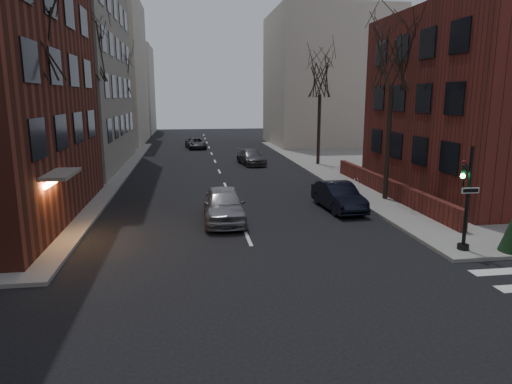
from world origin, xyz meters
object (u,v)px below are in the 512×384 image
at_px(tree_left_c, 119,74).
at_px(car_lane_silver, 224,205).
at_px(car_lane_far, 196,143).
at_px(sandwich_board, 356,187).
at_px(streetlamp_far, 130,114).
at_px(tree_left_b, 87,50).
at_px(parked_sedan, 338,196).
at_px(tree_right_a, 393,58).
at_px(traffic_signal, 466,205).
at_px(tree_left_a, 25,33).
at_px(streetlamp_near, 89,126).
at_px(car_lane_gray, 251,157).
at_px(tree_right_b, 320,77).

bearing_deg(tree_left_c, car_lane_silver, -72.30).
distance_m(car_lane_far, sandwich_board, 29.44).
bearing_deg(streetlamp_far, car_lane_silver, -74.71).
xyz_separation_m(tree_left_b, parked_sedan, (14.22, -9.66, -8.18)).
bearing_deg(tree_right_a, traffic_signal, -95.47).
bearing_deg(car_lane_far, traffic_signal, -83.79).
xyz_separation_m(tree_left_a, streetlamp_near, (0.60, 8.00, -4.23)).
relative_size(tree_left_b, streetlamp_near, 1.72).
bearing_deg(car_lane_gray, tree_left_a, -129.11).
height_order(tree_left_c, car_lane_far, tree_left_c).
bearing_deg(traffic_signal, car_lane_silver, 145.80).
bearing_deg(tree_left_a, parked_sedan, 9.33).
height_order(traffic_signal, tree_right_a, tree_right_a).
height_order(tree_left_c, sandwich_board, tree_left_c).
xyz_separation_m(streetlamp_far, car_lane_silver, (7.40, -27.07, -3.41)).
height_order(tree_left_b, car_lane_silver, tree_left_b).
distance_m(traffic_signal, sandwich_board, 10.10).
distance_m(tree_left_c, tree_right_b, 19.34).
height_order(streetlamp_near, car_lane_far, streetlamp_near).
bearing_deg(tree_left_b, traffic_signal, -45.46).
distance_m(tree_left_c, sandwich_board, 27.52).
bearing_deg(tree_left_b, tree_left_a, -90.00).
relative_size(tree_left_a, parked_sedan, 2.30).
bearing_deg(tree_left_c, tree_left_a, -90.00).
distance_m(streetlamp_far, car_lane_silver, 28.27).
height_order(tree_left_b, streetlamp_near, tree_left_b).
bearing_deg(tree_left_a, sandwich_board, 17.18).
height_order(tree_left_c, streetlamp_near, tree_left_c).
xyz_separation_m(tree_left_c, streetlamp_far, (0.60, 2.00, -3.79)).
height_order(car_lane_far, sandwich_board, car_lane_far).
xyz_separation_m(tree_right_b, streetlamp_far, (-17.00, 10.00, -3.35)).
bearing_deg(tree_left_b, sandwich_board, -23.38).
bearing_deg(tree_left_b, tree_left_c, 90.00).
xyz_separation_m(tree_right_a, streetlamp_near, (-17.00, 4.00, -3.79)).
xyz_separation_m(tree_left_a, car_lane_gray, (11.89, 19.49, -7.81)).
relative_size(streetlamp_near, car_lane_gray, 1.37).
distance_m(car_lane_silver, car_lane_far, 32.12).
height_order(streetlamp_far, car_lane_silver, streetlamp_far).
distance_m(parked_sedan, car_lane_gray, 17.31).
height_order(tree_left_b, tree_left_c, tree_left_b).
bearing_deg(streetlamp_far, tree_left_b, -92.15).
bearing_deg(tree_right_b, car_lane_gray, 165.39).
relative_size(car_lane_silver, sandwich_board, 4.78).
relative_size(streetlamp_near, car_lane_silver, 1.29).
distance_m(streetlamp_near, car_lane_far, 26.17).
height_order(car_lane_gray, sandwich_board, car_lane_gray).
xyz_separation_m(tree_right_a, sandwich_board, (-1.41, 1.00, -7.37)).
height_order(tree_left_a, tree_right_b, tree_left_a).
relative_size(streetlamp_far, parked_sedan, 1.41).
distance_m(traffic_signal, car_lane_far, 39.24).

